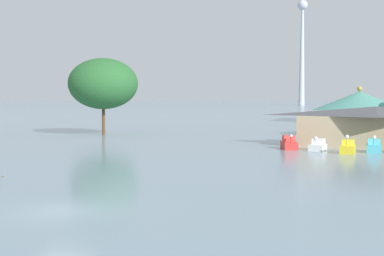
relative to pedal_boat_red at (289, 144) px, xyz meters
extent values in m
plane|color=gray|center=(-6.74, -32.65, -0.57)|extent=(2000.00, 2000.00, 0.00)
cube|color=red|center=(0.02, -0.06, -0.19)|extent=(2.06, 2.66, 0.76)
cube|color=#E8423C|center=(-0.08, 0.22, 0.53)|extent=(1.44, 1.38, 0.66)
cylinder|color=red|center=(0.33, -0.95, 0.47)|extent=(0.14, 0.14, 0.55)
sphere|color=white|center=(0.33, -0.95, 0.90)|extent=(0.29, 0.29, 0.29)
cube|color=white|center=(2.95, -0.51, -0.25)|extent=(1.77, 2.49, 0.62)
cube|color=white|center=(3.00, -0.23, 0.33)|extent=(1.35, 1.22, 0.55)
cylinder|color=white|center=(2.79, -1.40, 0.29)|extent=(0.14, 0.14, 0.47)
sphere|color=white|center=(2.79, -1.40, 0.72)|extent=(0.38, 0.38, 0.38)
cube|color=yellow|center=(5.86, -2.26, -0.19)|extent=(1.51, 2.78, 0.76)
cube|color=yellow|center=(5.89, -1.92, 0.46)|extent=(1.20, 1.29, 0.53)
cylinder|color=yellow|center=(5.78, -3.33, 0.55)|extent=(0.14, 0.14, 0.72)
sphere|color=white|center=(5.78, -3.33, 1.09)|extent=(0.37, 0.37, 0.37)
cube|color=#4CB7CC|center=(8.30, -0.71, -0.19)|extent=(1.42, 2.43, 0.76)
cube|color=#5DCDE2|center=(8.31, -0.41, 0.47)|extent=(1.18, 1.11, 0.56)
cylinder|color=#4CB7CC|center=(8.28, -1.67, 0.49)|extent=(0.14, 0.14, 0.59)
sphere|color=white|center=(8.28, -1.67, 0.97)|extent=(0.37, 0.37, 0.37)
cube|color=tan|center=(8.65, 5.41, 1.12)|extent=(16.19, 6.83, 3.36)
pyramid|color=#4C4C51|center=(8.65, 5.41, 3.30)|extent=(17.49, 7.86, 1.01)
cylinder|color=brown|center=(7.15, 21.31, 1.26)|extent=(9.06, 9.06, 3.65)
cone|color=teal|center=(7.15, 21.31, 4.37)|extent=(12.67, 12.67, 2.57)
sphere|color=#B7993D|center=(7.15, 21.31, 6.01)|extent=(0.70, 0.70, 0.70)
cylinder|color=brown|center=(-27.83, 12.72, 1.29)|extent=(0.45, 0.45, 3.71)
ellipsoid|color=#28602D|center=(-27.83, 12.72, 6.78)|extent=(9.92, 9.92, 7.28)
cone|color=#B7BCC6|center=(-31.63, 354.97, 63.93)|extent=(4.80, 4.80, 129.00)
sphere|color=#B7BCC6|center=(-31.63, 354.97, 76.66)|extent=(7.80, 7.80, 7.80)
camera|label=1|loc=(6.18, -53.61, 4.73)|focal=48.00mm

